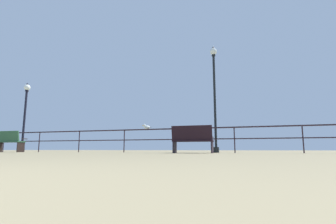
{
  "coord_description": "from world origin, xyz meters",
  "views": [
    {
      "loc": [
        1.61,
        0.11,
        0.14
      ],
      "look_at": [
        -1.32,
        9.31,
        1.59
      ],
      "focal_mm": 26.44,
      "sensor_mm": 36.0,
      "label": 1
    }
  ],
  "objects_px": {
    "bench_far_left": "(8,140)",
    "seagull_on_rail": "(147,127)",
    "lamppost_left": "(25,111)",
    "bench_near_left": "(192,139)",
    "lamppost_center": "(214,90)"
  },
  "relations": [
    {
      "from": "bench_near_left",
      "to": "lamppost_center",
      "type": "distance_m",
      "value": 2.48
    },
    {
      "from": "lamppost_left",
      "to": "seagull_on_rail",
      "type": "bearing_deg",
      "value": -2.76
    },
    {
      "from": "lamppost_left",
      "to": "lamppost_center",
      "type": "bearing_deg",
      "value": 0.0
    },
    {
      "from": "bench_near_left",
      "to": "seagull_on_rail",
      "type": "xyz_separation_m",
      "value": [
        -2.16,
        0.89,
        0.56
      ]
    },
    {
      "from": "lamppost_center",
      "to": "lamppost_left",
      "type": "bearing_deg",
      "value": -180.0
    },
    {
      "from": "bench_far_left",
      "to": "lamppost_center",
      "type": "height_order",
      "value": "lamppost_center"
    },
    {
      "from": "bench_near_left",
      "to": "lamppost_left",
      "type": "height_order",
      "value": "lamppost_left"
    },
    {
      "from": "bench_far_left",
      "to": "bench_near_left",
      "type": "distance_m",
      "value": 8.78
    },
    {
      "from": "bench_far_left",
      "to": "seagull_on_rail",
      "type": "relative_size",
      "value": 4.1
    },
    {
      "from": "bench_far_left",
      "to": "seagull_on_rail",
      "type": "height_order",
      "value": "seagull_on_rail"
    },
    {
      "from": "bench_far_left",
      "to": "lamppost_center",
      "type": "distance_m",
      "value": 9.76
    },
    {
      "from": "seagull_on_rail",
      "to": "lamppost_left",
      "type": "bearing_deg",
      "value": 177.24
    },
    {
      "from": "lamppost_left",
      "to": "seagull_on_rail",
      "type": "xyz_separation_m",
      "value": [
        7.12,
        -0.34,
        -1.09
      ]
    },
    {
      "from": "lamppost_left",
      "to": "lamppost_center",
      "type": "relative_size",
      "value": 0.83
    },
    {
      "from": "bench_near_left",
      "to": "lamppost_left",
      "type": "distance_m",
      "value": 9.5
    }
  ]
}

